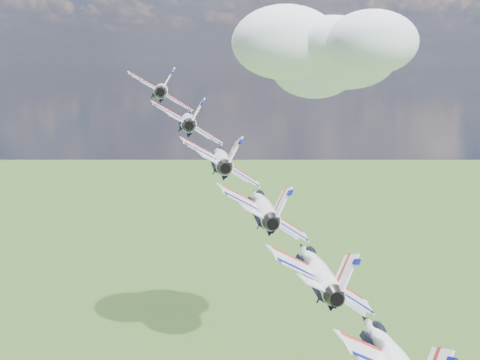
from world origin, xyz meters
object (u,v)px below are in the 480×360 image
(jet_2, at_px, (221,158))
(jet_3, at_px, (262,205))
(jet_0, at_px, (162,90))
(jet_4, at_px, (316,268))
(jet_1, at_px, (188,120))
(jet_5, at_px, (390,353))

(jet_2, height_order, jet_3, jet_2)
(jet_0, height_order, jet_4, jet_0)
(jet_1, relative_size, jet_2, 1.00)
(jet_0, distance_m, jet_1, 11.27)
(jet_0, height_order, jet_3, jet_0)
(jet_0, bearing_deg, jet_1, -69.60)
(jet_3, height_order, jet_4, jet_3)
(jet_3, xyz_separation_m, jet_4, (7.49, -7.59, -3.64))
(jet_2, bearing_deg, jet_1, 110.40)
(jet_0, height_order, jet_5, jet_0)
(jet_1, distance_m, jet_2, 11.27)
(jet_4, relative_size, jet_5, 1.00)
(jet_3, bearing_deg, jet_4, -69.60)
(jet_1, relative_size, jet_4, 1.00)
(jet_0, xyz_separation_m, jet_4, (29.97, -30.37, -14.56))
(jet_2, xyz_separation_m, jet_4, (14.99, -15.19, -7.28))
(jet_3, xyz_separation_m, jet_5, (14.99, -15.19, -7.28))
(jet_0, distance_m, jet_2, 22.54)
(jet_5, bearing_deg, jet_0, 110.40)
(jet_0, distance_m, jet_5, 56.36)
(jet_4, bearing_deg, jet_5, -69.60)
(jet_2, bearing_deg, jet_3, -69.60)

